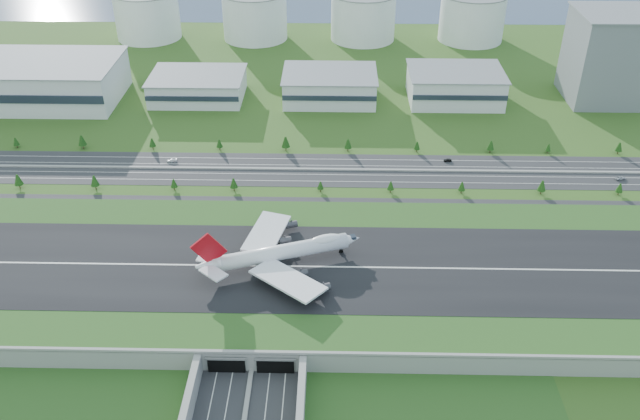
{
  "coord_description": "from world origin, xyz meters",
  "views": [
    {
      "loc": [
        27.65,
        -218.44,
        174.99
      ],
      "look_at": [
        22.15,
        35.0,
        13.13
      ],
      "focal_mm": 38.0,
      "sensor_mm": 36.0,
      "label": 1
    }
  ],
  "objects_px": {
    "office_tower": "(608,57)",
    "fuel_tank_a": "(147,16)",
    "boeing_747": "(280,252)",
    "car_7": "(172,160)",
    "car_6": "(620,178)",
    "car_5": "(448,160)"
  },
  "relations": [
    {
      "from": "car_5",
      "to": "car_6",
      "type": "bearing_deg",
      "value": 75.63
    },
    {
      "from": "fuel_tank_a",
      "to": "boeing_747",
      "type": "distance_m",
      "value": 333.61
    },
    {
      "from": "office_tower",
      "to": "car_5",
      "type": "bearing_deg",
      "value": -141.02
    },
    {
      "from": "office_tower",
      "to": "car_5",
      "type": "height_order",
      "value": "office_tower"
    },
    {
      "from": "car_6",
      "to": "car_7",
      "type": "distance_m",
      "value": 236.31
    },
    {
      "from": "office_tower",
      "to": "fuel_tank_a",
      "type": "relative_size",
      "value": 1.1
    },
    {
      "from": "boeing_747",
      "to": "car_7",
      "type": "distance_m",
      "value": 121.32
    },
    {
      "from": "car_7",
      "to": "office_tower",
      "type": "bearing_deg",
      "value": 100.46
    },
    {
      "from": "boeing_747",
      "to": "car_7",
      "type": "xyz_separation_m",
      "value": [
        -66.31,
        100.75,
        -13.16
      ]
    },
    {
      "from": "car_5",
      "to": "car_7",
      "type": "relative_size",
      "value": 0.77
    },
    {
      "from": "office_tower",
      "to": "car_7",
      "type": "height_order",
      "value": "office_tower"
    },
    {
      "from": "office_tower",
      "to": "boeing_747",
      "type": "distance_m",
      "value": 273.84
    },
    {
      "from": "car_6",
      "to": "boeing_747",
      "type": "bearing_deg",
      "value": 96.07
    },
    {
      "from": "boeing_747",
      "to": "car_5",
      "type": "relative_size",
      "value": 15.51
    },
    {
      "from": "car_5",
      "to": "office_tower",
      "type": "bearing_deg",
      "value": 125.97
    },
    {
      "from": "car_7",
      "to": "car_5",
      "type": "bearing_deg",
      "value": 82.15
    },
    {
      "from": "office_tower",
      "to": "fuel_tank_a",
      "type": "height_order",
      "value": "office_tower"
    },
    {
      "from": "fuel_tank_a",
      "to": "car_5",
      "type": "relative_size",
      "value": 11.61
    },
    {
      "from": "car_6",
      "to": "car_7",
      "type": "relative_size",
      "value": 1.03
    },
    {
      "from": "fuel_tank_a",
      "to": "car_5",
      "type": "distance_m",
      "value": 293.2
    },
    {
      "from": "car_5",
      "to": "car_7",
      "type": "xyz_separation_m",
      "value": [
        -149.23,
        -3.57,
        0.1
      ]
    },
    {
      "from": "car_6",
      "to": "fuel_tank_a",
      "type": "bearing_deg",
      "value": 32.14
    }
  ]
}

